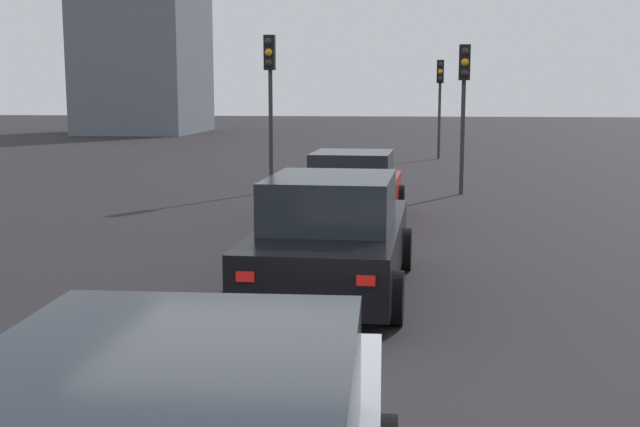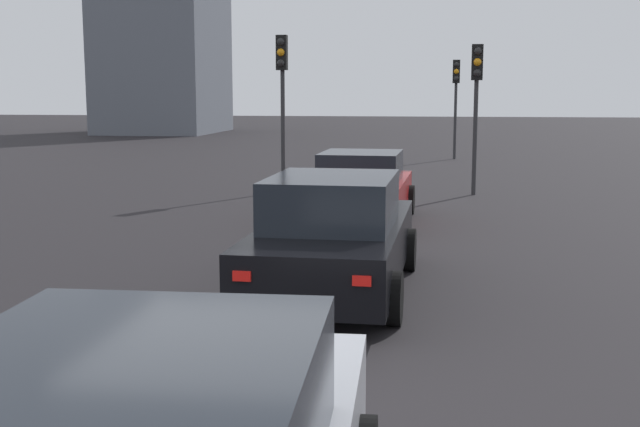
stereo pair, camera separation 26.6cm
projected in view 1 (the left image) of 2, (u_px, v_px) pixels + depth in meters
car_red_lead at (353, 188)px, 16.44m from camera, size 4.18×2.11×1.47m
car_black_second at (333, 236)px, 10.68m from camera, size 4.77×2.11×1.59m
traffic_light_near_left at (464, 87)px, 20.55m from camera, size 0.32×0.28×3.86m
traffic_light_near_right at (440, 88)px, 31.59m from camera, size 0.32×0.29×3.89m
traffic_light_far_left at (270, 80)px, 20.98m from camera, size 0.32×0.29×4.13m
building_facade_left at (144, 51)px, 51.37m from camera, size 8.80×6.85×10.44m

